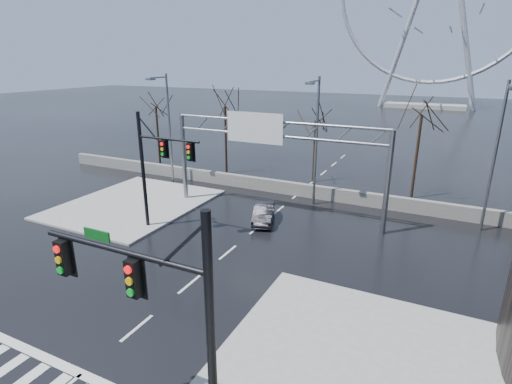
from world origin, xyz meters
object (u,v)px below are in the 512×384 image
Objects in this scene: signal_mast_far at (155,162)px; sign_gantry at (270,147)px; car at (264,213)px; signal_mast_near at (165,315)px.

sign_gantry is (5.49, 6.00, 0.35)m from signal_mast_far.
car is at bearing -79.75° from sign_gantry.
sign_gantry is at bearing 106.19° from signal_mast_near.
signal_mast_far is at bearing 130.26° from signal_mast_near.
car is (-5.23, 17.43, -4.23)m from signal_mast_near.
sign_gantry is (-5.52, 19.00, 0.31)m from signal_mast_near.
signal_mast_far is 2.06× the size of car.
signal_mast_far is 0.49× the size of sign_gantry.
sign_gantry is 4.81m from car.
signal_mast_near is at bearing -73.81° from sign_gantry.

